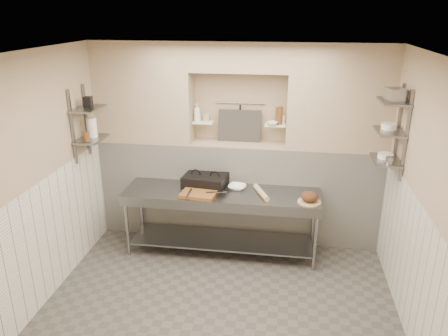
% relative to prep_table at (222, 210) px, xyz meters
% --- Properties ---
extents(floor, '(4.00, 3.90, 0.10)m').
position_rel_prep_table_xyz_m(floor, '(0.15, -1.18, -0.69)').
color(floor, '#4E4A45').
rests_on(floor, ground).
extents(ceiling, '(4.00, 3.90, 0.10)m').
position_rel_prep_table_xyz_m(ceiling, '(0.15, -1.18, 2.21)').
color(ceiling, silver).
rests_on(ceiling, ground).
extents(wall_left, '(0.10, 3.90, 2.80)m').
position_rel_prep_table_xyz_m(wall_left, '(-1.90, -1.18, 0.76)').
color(wall_left, tan).
rests_on(wall_left, ground).
extents(wall_right, '(0.10, 3.90, 2.80)m').
position_rel_prep_table_xyz_m(wall_right, '(2.20, -1.18, 0.76)').
color(wall_right, tan).
rests_on(wall_right, ground).
extents(wall_back, '(4.00, 0.10, 2.80)m').
position_rel_prep_table_xyz_m(wall_back, '(0.15, 0.82, 0.76)').
color(wall_back, tan).
rests_on(wall_back, ground).
extents(wall_front, '(4.00, 0.10, 2.80)m').
position_rel_prep_table_xyz_m(wall_front, '(0.15, -3.18, 0.76)').
color(wall_front, tan).
rests_on(wall_front, ground).
extents(backwall_lower, '(4.00, 0.40, 1.40)m').
position_rel_prep_table_xyz_m(backwall_lower, '(0.15, 0.57, 0.06)').
color(backwall_lower, white).
rests_on(backwall_lower, floor).
extents(alcove_sill, '(1.30, 0.40, 0.02)m').
position_rel_prep_table_xyz_m(alcove_sill, '(0.15, 0.57, 0.77)').
color(alcove_sill, tan).
rests_on(alcove_sill, backwall_lower).
extents(backwall_pillar_left, '(1.35, 0.40, 1.40)m').
position_rel_prep_table_xyz_m(backwall_pillar_left, '(-1.17, 0.57, 1.46)').
color(backwall_pillar_left, tan).
rests_on(backwall_pillar_left, backwall_lower).
extents(backwall_pillar_right, '(1.35, 0.40, 1.40)m').
position_rel_prep_table_xyz_m(backwall_pillar_right, '(1.48, 0.57, 1.46)').
color(backwall_pillar_right, tan).
rests_on(backwall_pillar_right, backwall_lower).
extents(backwall_header, '(1.30, 0.40, 0.40)m').
position_rel_prep_table_xyz_m(backwall_header, '(0.15, 0.57, 1.96)').
color(backwall_header, tan).
rests_on(backwall_header, backwall_lower).
extents(wainscot_left, '(0.02, 3.90, 1.40)m').
position_rel_prep_table_xyz_m(wainscot_left, '(-1.84, -1.18, 0.06)').
color(wainscot_left, white).
rests_on(wainscot_left, floor).
extents(wainscot_right, '(0.02, 3.90, 1.40)m').
position_rel_prep_table_xyz_m(wainscot_right, '(2.14, -1.18, 0.06)').
color(wainscot_right, white).
rests_on(wainscot_right, floor).
extents(alcove_shelf_left, '(0.28, 0.16, 0.02)m').
position_rel_prep_table_xyz_m(alcove_shelf_left, '(-0.35, 0.57, 1.06)').
color(alcove_shelf_left, white).
rests_on(alcove_shelf_left, backwall_lower).
extents(alcove_shelf_right, '(0.28, 0.16, 0.02)m').
position_rel_prep_table_xyz_m(alcove_shelf_right, '(0.65, 0.57, 1.06)').
color(alcove_shelf_right, white).
rests_on(alcove_shelf_right, backwall_lower).
extents(utensil_rail, '(0.70, 0.02, 0.02)m').
position_rel_prep_table_xyz_m(utensil_rail, '(0.15, 0.74, 1.31)').
color(utensil_rail, gray).
rests_on(utensil_rail, wall_back).
extents(hanging_steel, '(0.02, 0.02, 0.30)m').
position_rel_prep_table_xyz_m(hanging_steel, '(0.15, 0.72, 1.14)').
color(hanging_steel, black).
rests_on(hanging_steel, utensil_rail).
extents(splash_panel, '(0.60, 0.08, 0.45)m').
position_rel_prep_table_xyz_m(splash_panel, '(0.15, 0.67, 1.00)').
color(splash_panel, '#383330').
rests_on(splash_panel, alcove_sill).
extents(shelf_rail_left_a, '(0.03, 0.03, 0.95)m').
position_rel_prep_table_xyz_m(shelf_rail_left_a, '(-1.82, 0.07, 1.16)').
color(shelf_rail_left_a, slate).
rests_on(shelf_rail_left_a, wall_left).
extents(shelf_rail_left_b, '(0.03, 0.03, 0.95)m').
position_rel_prep_table_xyz_m(shelf_rail_left_b, '(-1.82, -0.33, 1.16)').
color(shelf_rail_left_b, slate).
rests_on(shelf_rail_left_b, wall_left).
extents(wall_shelf_left_lower, '(0.30, 0.50, 0.02)m').
position_rel_prep_table_xyz_m(wall_shelf_left_lower, '(-1.69, -0.13, 0.96)').
color(wall_shelf_left_lower, slate).
rests_on(wall_shelf_left_lower, wall_left).
extents(wall_shelf_left_upper, '(0.30, 0.50, 0.03)m').
position_rel_prep_table_xyz_m(wall_shelf_left_upper, '(-1.69, -0.13, 1.36)').
color(wall_shelf_left_upper, slate).
rests_on(wall_shelf_left_upper, wall_left).
extents(shelf_rail_right_a, '(0.03, 0.03, 1.05)m').
position_rel_prep_table_xyz_m(shelf_rail_right_a, '(2.13, 0.07, 1.21)').
color(shelf_rail_right_a, slate).
rests_on(shelf_rail_right_a, wall_right).
extents(shelf_rail_right_b, '(0.03, 0.03, 1.05)m').
position_rel_prep_table_xyz_m(shelf_rail_right_b, '(2.13, -0.33, 1.21)').
color(shelf_rail_right_b, slate).
rests_on(shelf_rail_right_b, wall_right).
extents(wall_shelf_right_lower, '(0.30, 0.50, 0.02)m').
position_rel_prep_table_xyz_m(wall_shelf_right_lower, '(1.99, -0.13, 0.86)').
color(wall_shelf_right_lower, slate).
rests_on(wall_shelf_right_lower, wall_right).
extents(wall_shelf_right_mid, '(0.30, 0.50, 0.02)m').
position_rel_prep_table_xyz_m(wall_shelf_right_mid, '(1.99, -0.13, 1.21)').
color(wall_shelf_right_mid, slate).
rests_on(wall_shelf_right_mid, wall_right).
extents(wall_shelf_right_upper, '(0.30, 0.50, 0.03)m').
position_rel_prep_table_xyz_m(wall_shelf_right_upper, '(1.99, -0.13, 1.56)').
color(wall_shelf_right_upper, slate).
rests_on(wall_shelf_right_upper, wall_right).
extents(prep_table, '(2.60, 0.70, 0.90)m').
position_rel_prep_table_xyz_m(prep_table, '(0.00, 0.00, 0.00)').
color(prep_table, gray).
rests_on(prep_table, floor).
extents(panini_press, '(0.62, 0.48, 0.16)m').
position_rel_prep_table_xyz_m(panini_press, '(-0.25, 0.20, 0.34)').
color(panini_press, black).
rests_on(panini_press, prep_table).
extents(cutting_board, '(0.48, 0.37, 0.04)m').
position_rel_prep_table_xyz_m(cutting_board, '(-0.28, -0.14, 0.28)').
color(cutting_board, brown).
rests_on(cutting_board, prep_table).
extents(knife_blade, '(0.28, 0.09, 0.01)m').
position_rel_prep_table_xyz_m(knife_blade, '(-0.05, -0.11, 0.31)').
color(knife_blade, gray).
rests_on(knife_blade, cutting_board).
extents(tongs, '(0.03, 0.25, 0.02)m').
position_rel_prep_table_xyz_m(tongs, '(-0.39, -0.21, 0.31)').
color(tongs, gray).
rests_on(tongs, cutting_board).
extents(mixing_bowl, '(0.27, 0.27, 0.06)m').
position_rel_prep_table_xyz_m(mixing_bowl, '(0.19, 0.14, 0.29)').
color(mixing_bowl, white).
rests_on(mixing_bowl, prep_table).
extents(rolling_pin, '(0.24, 0.45, 0.07)m').
position_rel_prep_table_xyz_m(rolling_pin, '(0.53, -0.01, 0.29)').
color(rolling_pin, tan).
rests_on(rolling_pin, prep_table).
extents(bread_board, '(0.29, 0.29, 0.02)m').
position_rel_prep_table_xyz_m(bread_board, '(1.14, -0.15, 0.27)').
color(bread_board, tan).
rests_on(bread_board, prep_table).
extents(bread_loaf, '(0.22, 0.22, 0.13)m').
position_rel_prep_table_xyz_m(bread_loaf, '(1.14, -0.15, 0.34)').
color(bread_loaf, '#4C2D19').
rests_on(bread_loaf, bread_board).
extents(bottle_soap, '(0.12, 0.12, 0.25)m').
position_rel_prep_table_xyz_m(bottle_soap, '(-0.43, 0.57, 1.19)').
color(bottle_soap, white).
rests_on(bottle_soap, alcove_shelf_left).
extents(jar_alcove, '(0.07, 0.07, 0.11)m').
position_rel_prep_table_xyz_m(jar_alcove, '(-0.30, 0.58, 1.12)').
color(jar_alcove, tan).
rests_on(jar_alcove, alcove_shelf_left).
extents(bowl_alcove, '(0.17, 0.17, 0.05)m').
position_rel_prep_table_xyz_m(bowl_alcove, '(0.62, 0.51, 1.09)').
color(bowl_alcove, white).
rests_on(bowl_alcove, alcove_shelf_right).
extents(condiment_a, '(0.07, 0.07, 0.25)m').
position_rel_prep_table_xyz_m(condiment_a, '(0.71, 0.55, 1.19)').
color(condiment_a, brown).
rests_on(condiment_a, alcove_shelf_right).
extents(condiment_b, '(0.06, 0.06, 0.23)m').
position_rel_prep_table_xyz_m(condiment_b, '(0.68, 0.58, 1.18)').
color(condiment_b, brown).
rests_on(condiment_b, alcove_shelf_right).
extents(condiment_c, '(0.07, 0.07, 0.12)m').
position_rel_prep_table_xyz_m(condiment_c, '(0.75, 0.60, 1.13)').
color(condiment_c, white).
rests_on(condiment_c, alcove_shelf_right).
extents(jug_left, '(0.13, 0.13, 0.26)m').
position_rel_prep_table_xyz_m(jug_left, '(-1.69, -0.08, 1.10)').
color(jug_left, white).
rests_on(jug_left, wall_shelf_left_lower).
extents(jar_left, '(0.08, 0.08, 0.12)m').
position_rel_prep_table_xyz_m(jar_left, '(-1.69, -0.26, 1.03)').
color(jar_left, brown).
rests_on(jar_left, wall_shelf_left_lower).
extents(box_left_upper, '(0.10, 0.10, 0.13)m').
position_rel_prep_table_xyz_m(box_left_upper, '(-1.69, -0.10, 1.44)').
color(box_left_upper, black).
rests_on(box_left_upper, wall_shelf_left_upper).
extents(bowl_right, '(0.18, 0.18, 0.06)m').
position_rel_prep_table_xyz_m(bowl_right, '(1.99, -0.09, 0.90)').
color(bowl_right, white).
rests_on(bowl_right, wall_shelf_right_lower).
extents(canister_right, '(0.09, 0.09, 0.09)m').
position_rel_prep_table_xyz_m(canister_right, '(1.99, -0.32, 0.91)').
color(canister_right, gray).
rests_on(canister_right, wall_shelf_right_lower).
extents(bowl_right_mid, '(0.18, 0.18, 0.07)m').
position_rel_prep_table_xyz_m(bowl_right_mid, '(1.99, -0.06, 1.25)').
color(bowl_right_mid, white).
rests_on(bowl_right_mid, wall_shelf_right_mid).
extents(basket_right, '(0.22, 0.26, 0.14)m').
position_rel_prep_table_xyz_m(basket_right, '(1.99, -0.18, 1.64)').
color(basket_right, gray).
rests_on(basket_right, wall_shelf_right_upper).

